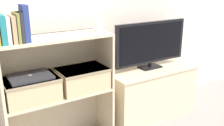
{
  "coord_description": "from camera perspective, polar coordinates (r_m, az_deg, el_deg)",
  "views": [
    {
      "loc": [
        -1.18,
        -1.74,
        1.39
      ],
      "look_at": [
        0.0,
        0.16,
        0.67
      ],
      "focal_mm": 42.0,
      "sensor_mm": 36.0,
      "label": 1
    }
  ],
  "objects": [
    {
      "name": "book_ivory",
      "position": [
        1.9,
        -21.85,
        6.68
      ],
      "size": [
        0.03,
        0.13,
        0.18
      ],
      "color": "silver",
      "rests_on": "bookshelf_upper_tier"
    },
    {
      "name": "book_teal",
      "position": [
        1.89,
        -22.86,
        6.73
      ],
      "size": [
        0.04,
        0.14,
        0.2
      ],
      "color": "#1E7075",
      "rests_on": "bookshelf_upper_tier"
    },
    {
      "name": "book_charcoal",
      "position": [
        1.91,
        -19.33,
        7.38
      ],
      "size": [
        0.02,
        0.15,
        0.21
      ],
      "color": "#232328",
      "rests_on": "bookshelf_upper_tier"
    },
    {
      "name": "bookshelf_upper_tier",
      "position": [
        2.15,
        -12.72,
        1.43
      ],
      "size": [
        0.89,
        0.32,
        0.47
      ],
      "color": "#CCB793",
      "rests_on": "bookshelf_lower_tier"
    },
    {
      "name": "wall_back",
      "position": [
        2.52,
        -3.97,
        13.43
      ],
      "size": [
        10.0,
        0.05,
        2.4
      ],
      "color": "beige",
      "rests_on": "ground_plane"
    },
    {
      "name": "storage_basket_right",
      "position": [
        2.22,
        -6.52,
        -3.13
      ],
      "size": [
        0.4,
        0.29,
        0.18
      ],
      "color": "tan",
      "rests_on": "bookshelf_lower_tier"
    },
    {
      "name": "bookshelf_lower_tier",
      "position": [
        2.33,
        -11.92,
        -10.09
      ],
      "size": [
        0.89,
        0.32,
        0.5
      ],
      "color": "#CCB793",
      "rests_on": "ground_plane"
    },
    {
      "name": "tv_stand",
      "position": [
        2.81,
        8.01,
        -6.02
      ],
      "size": [
        0.95,
        0.47,
        0.52
      ],
      "color": "#CCB793",
      "rests_on": "ground_plane"
    },
    {
      "name": "storage_basket_left",
      "position": [
        2.09,
        -17.17,
        -5.21
      ],
      "size": [
        0.4,
        0.29,
        0.18
      ],
      "color": "tan",
      "rests_on": "bookshelf_lower_tier"
    },
    {
      "name": "tv",
      "position": [
        2.65,
        8.51,
        4.23
      ],
      "size": [
        0.84,
        0.14,
        0.47
      ],
      "color": "black",
      "rests_on": "tv_stand"
    },
    {
      "name": "laptop",
      "position": [
        2.06,
        -17.4,
        -2.86
      ],
      "size": [
        0.31,
        0.24,
        0.02
      ],
      "color": "#2D2D33",
      "rests_on": "storage_basket_left"
    },
    {
      "name": "book_tan",
      "position": [
        1.9,
        -20.83,
        6.89
      ],
      "size": [
        0.03,
        0.15,
        0.19
      ],
      "color": "tan",
      "rests_on": "bookshelf_upper_tier"
    },
    {
      "name": "baby_monitor",
      "position": [
        2.2,
        -2.96,
        8.19
      ],
      "size": [
        0.05,
        0.04,
        0.13
      ],
      "color": "white",
      "rests_on": "bookshelf_upper_tier"
    },
    {
      "name": "book_navy",
      "position": [
        1.92,
        -18.47,
        8.2
      ],
      "size": [
        0.04,
        0.13,
        0.25
      ],
      "color": "navy",
      "rests_on": "bookshelf_upper_tier"
    },
    {
      "name": "book_olive",
      "position": [
        1.91,
        -20.04,
        7.23
      ],
      "size": [
        0.02,
        0.16,
        0.2
      ],
      "color": "olive",
      "rests_on": "bookshelf_upper_tier"
    }
  ]
}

